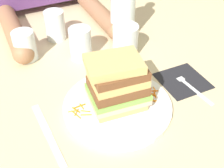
{
  "coord_description": "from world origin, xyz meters",
  "views": [
    {
      "loc": [
        -0.22,
        -0.45,
        0.49
      ],
      "look_at": [
        0.01,
        0.01,
        0.05
      ],
      "focal_mm": 45.21,
      "sensor_mm": 36.0,
      "label": 1
    }
  ],
  "objects_px": {
    "main_plate": "(117,106)",
    "knife": "(49,135)",
    "sandwich": "(117,84)",
    "juice_glass": "(125,43)",
    "napkin_dark": "(183,80)",
    "water_bottle": "(123,5)",
    "empty_tumbler_1": "(25,46)",
    "empty_tumbler_0": "(55,25)",
    "fork": "(189,84)",
    "empty_tumbler_2": "(80,44)"
  },
  "relations": [
    {
      "from": "main_plate",
      "to": "knife",
      "type": "height_order",
      "value": "main_plate"
    },
    {
      "from": "sandwich",
      "to": "juice_glass",
      "type": "relative_size",
      "value": 1.47
    },
    {
      "from": "napkin_dark",
      "to": "water_bottle",
      "type": "bearing_deg",
      "value": 98.12
    },
    {
      "from": "sandwich",
      "to": "knife",
      "type": "height_order",
      "value": "sandwich"
    },
    {
      "from": "empty_tumbler_1",
      "to": "empty_tumbler_0",
      "type": "bearing_deg",
      "value": 32.98
    },
    {
      "from": "fork",
      "to": "knife",
      "type": "xyz_separation_m",
      "value": [
        -0.38,
        -0.0,
        -0.0
      ]
    },
    {
      "from": "empty_tumbler_1",
      "to": "empty_tumbler_2",
      "type": "xyz_separation_m",
      "value": [
        0.15,
        -0.06,
        0.0
      ]
    },
    {
      "from": "empty_tumbler_0",
      "to": "knife",
      "type": "bearing_deg",
      "value": -109.77
    },
    {
      "from": "empty_tumbler_0",
      "to": "empty_tumbler_2",
      "type": "relative_size",
      "value": 0.99
    },
    {
      "from": "napkin_dark",
      "to": "empty_tumbler_2",
      "type": "bearing_deg",
      "value": 132.51
    },
    {
      "from": "main_plate",
      "to": "empty_tumbler_2",
      "type": "bearing_deg",
      "value": 90.07
    },
    {
      "from": "sandwich",
      "to": "fork",
      "type": "bearing_deg",
      "value": -2.25
    },
    {
      "from": "sandwich",
      "to": "empty_tumbler_2",
      "type": "xyz_separation_m",
      "value": [
        0.0,
        0.24,
        -0.03
      ]
    },
    {
      "from": "empty_tumbler_1",
      "to": "main_plate",
      "type": "bearing_deg",
      "value": -64.03
    },
    {
      "from": "water_bottle",
      "to": "juice_glass",
      "type": "bearing_deg",
      "value": -112.91
    },
    {
      "from": "main_plate",
      "to": "empty_tumbler_1",
      "type": "distance_m",
      "value": 0.34
    },
    {
      "from": "napkin_dark",
      "to": "water_bottle",
      "type": "distance_m",
      "value": 0.3
    },
    {
      "from": "main_plate",
      "to": "knife",
      "type": "relative_size",
      "value": 1.31
    },
    {
      "from": "fork",
      "to": "juice_glass",
      "type": "xyz_separation_m",
      "value": [
        -0.08,
        0.2,
        0.04
      ]
    },
    {
      "from": "main_plate",
      "to": "empty_tumbler_0",
      "type": "xyz_separation_m",
      "value": [
        -0.03,
        0.38,
        0.04
      ]
    },
    {
      "from": "sandwich",
      "to": "empty_tumbler_1",
      "type": "xyz_separation_m",
      "value": [
        -0.15,
        0.3,
        -0.03
      ]
    },
    {
      "from": "juice_glass",
      "to": "water_bottle",
      "type": "relative_size",
      "value": 0.38
    },
    {
      "from": "fork",
      "to": "empty_tumbler_2",
      "type": "bearing_deg",
      "value": 130.11
    },
    {
      "from": "main_plate",
      "to": "sandwich",
      "type": "height_order",
      "value": "sandwich"
    },
    {
      "from": "empty_tumbler_0",
      "to": "napkin_dark",
      "type": "bearing_deg",
      "value": -56.42
    },
    {
      "from": "juice_glass",
      "to": "water_bottle",
      "type": "bearing_deg",
      "value": 67.09
    },
    {
      "from": "sandwich",
      "to": "napkin_dark",
      "type": "relative_size",
      "value": 1.16
    },
    {
      "from": "main_plate",
      "to": "empty_tumbler_2",
      "type": "distance_m",
      "value": 0.24
    },
    {
      "from": "napkin_dark",
      "to": "empty_tumbler_0",
      "type": "height_order",
      "value": "empty_tumbler_0"
    },
    {
      "from": "knife",
      "to": "fork",
      "type": "bearing_deg",
      "value": 0.56
    },
    {
      "from": "napkin_dark",
      "to": "water_bottle",
      "type": "xyz_separation_m",
      "value": [
        -0.04,
        0.28,
        0.11
      ]
    },
    {
      "from": "napkin_dark",
      "to": "empty_tumbler_2",
      "type": "xyz_separation_m",
      "value": [
        -0.21,
        0.23,
        0.05
      ]
    },
    {
      "from": "empty_tumbler_1",
      "to": "water_bottle",
      "type": "bearing_deg",
      "value": -1.64
    },
    {
      "from": "water_bottle",
      "to": "empty_tumbler_1",
      "type": "xyz_separation_m",
      "value": [
        -0.31,
        0.01,
        -0.07
      ]
    },
    {
      "from": "water_bottle",
      "to": "empty_tumbler_2",
      "type": "distance_m",
      "value": 0.19
    },
    {
      "from": "empty_tumbler_0",
      "to": "water_bottle",
      "type": "bearing_deg",
      "value": -22.37
    },
    {
      "from": "napkin_dark",
      "to": "juice_glass",
      "type": "height_order",
      "value": "juice_glass"
    },
    {
      "from": "empty_tumbler_2",
      "to": "knife",
      "type": "bearing_deg",
      "value": -124.72
    },
    {
      "from": "water_bottle",
      "to": "empty_tumbler_0",
      "type": "xyz_separation_m",
      "value": [
        -0.2,
        0.08,
        -0.06
      ]
    },
    {
      "from": "water_bottle",
      "to": "empty_tumbler_2",
      "type": "height_order",
      "value": "water_bottle"
    },
    {
      "from": "sandwich",
      "to": "juice_glass",
      "type": "height_order",
      "value": "sandwich"
    },
    {
      "from": "sandwich",
      "to": "empty_tumbler_2",
      "type": "height_order",
      "value": "sandwich"
    },
    {
      "from": "napkin_dark",
      "to": "knife",
      "type": "height_order",
      "value": "same"
    },
    {
      "from": "napkin_dark",
      "to": "knife",
      "type": "relative_size",
      "value": 0.61
    },
    {
      "from": "main_plate",
      "to": "fork",
      "type": "bearing_deg",
      "value": -2.02
    },
    {
      "from": "juice_glass",
      "to": "empty_tumbler_0",
      "type": "height_order",
      "value": "juice_glass"
    },
    {
      "from": "napkin_dark",
      "to": "water_bottle",
      "type": "relative_size",
      "value": 0.48
    },
    {
      "from": "knife",
      "to": "napkin_dark",
      "type": "bearing_deg",
      "value": 3.91
    },
    {
      "from": "knife",
      "to": "empty_tumbler_0",
      "type": "relative_size",
      "value": 2.1
    },
    {
      "from": "fork",
      "to": "empty_tumbler_0",
      "type": "xyz_separation_m",
      "value": [
        -0.24,
        0.39,
        0.04
      ]
    }
  ]
}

